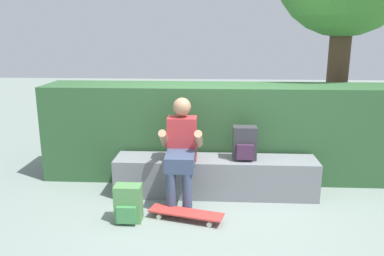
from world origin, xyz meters
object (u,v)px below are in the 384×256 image
at_px(person_skater, 181,147).
at_px(backpack_on_ground, 128,204).
at_px(backpack_on_bench, 245,144).
at_px(bench_main, 215,176).
at_px(skateboard_near_person, 186,213).

bearing_deg(person_skater, backpack_on_ground, -133.82).
relative_size(backpack_on_bench, backpack_on_ground, 1.00).
bearing_deg(backpack_on_bench, person_skater, -164.56).
xyz_separation_m(bench_main, backpack_on_bench, (0.35, -0.01, 0.43)).
bearing_deg(bench_main, backpack_on_ground, -140.52).
bearing_deg(skateboard_near_person, backpack_on_bench, 46.17).
bearing_deg(skateboard_near_person, person_skater, 100.29).
relative_size(bench_main, person_skater, 2.01).
bearing_deg(backpack_on_bench, skateboard_near_person, -133.83).
bearing_deg(backpack_on_ground, backpack_on_bench, 30.58).
relative_size(skateboard_near_person, backpack_on_ground, 2.06).
height_order(bench_main, backpack_on_bench, backpack_on_bench).
xyz_separation_m(skateboard_near_person, backpack_on_bench, (0.66, 0.68, 0.58)).
bearing_deg(skateboard_near_person, bench_main, 65.84).
height_order(backpack_on_bench, backpack_on_ground, backpack_on_bench).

